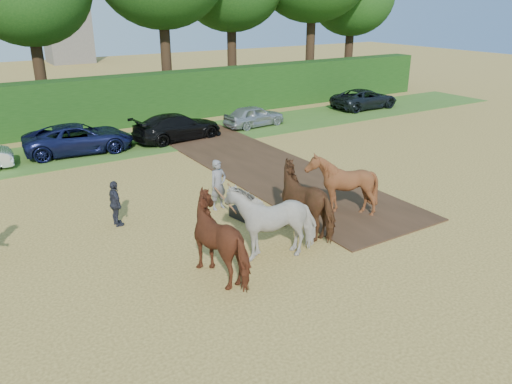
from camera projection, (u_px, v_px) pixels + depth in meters
The scene contains 7 objects.
ground at pixel (338, 229), 16.74m from camera, with size 120.00×120.00×0.00m, color gold.
earth_strip at pixel (263, 167), 23.01m from camera, with size 4.50×17.00×0.05m, color #472D1C.
grass_verge at pixel (172, 138), 27.80m from camera, with size 50.00×5.00×0.03m, color #38601E.
hedgerow at pixel (142, 99), 30.83m from camera, with size 46.00×1.60×3.00m, color #14380F.
spectator_far at pixel (115, 204), 16.76m from camera, with size 0.94×0.39×1.60m, color #23242E.
plough_team at pixel (289, 207), 15.66m from camera, with size 7.46×5.99×2.24m.
parked_cars at pixel (197, 123), 28.26m from camera, with size 29.77×3.35×1.47m.
Camera 1 is at (-10.42, -11.38, 7.17)m, focal length 35.00 mm.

